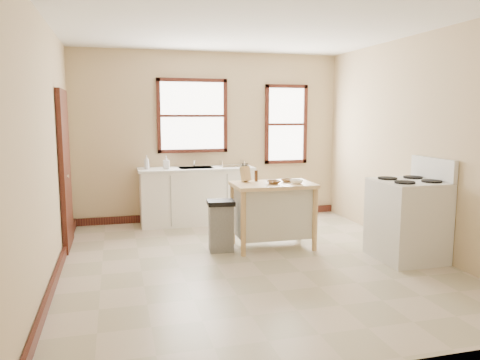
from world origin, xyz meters
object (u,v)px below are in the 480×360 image
at_px(soap_bottle_a, 147,162).
at_px(soap_bottle_b, 166,162).
at_px(bowl_c, 297,182).
at_px(trash_bin, 221,226).
at_px(bowl_b, 287,180).
at_px(bowl_a, 274,182).
at_px(pepper_grinder, 256,176).
at_px(gas_stove, 407,209).
at_px(dish_rack, 232,164).
at_px(kitchen_island, 273,215).
at_px(knife_block, 245,175).

distance_m(soap_bottle_a, soap_bottle_b, 0.31).
height_order(bowl_c, trash_bin, bowl_c).
xyz_separation_m(soap_bottle_a, bowl_c, (1.82, -1.79, -0.13)).
height_order(soap_bottle_a, trash_bin, soap_bottle_a).
distance_m(bowl_b, bowl_c, 0.20).
bearing_deg(soap_bottle_b, bowl_c, -39.27).
height_order(bowl_a, bowl_c, bowl_c).
relative_size(pepper_grinder, gas_stove, 0.12).
bearing_deg(trash_bin, gas_stove, -17.51).
distance_m(soap_bottle_a, bowl_a, 2.29).
xyz_separation_m(pepper_grinder, bowl_a, (0.16, -0.27, -0.05)).
height_order(dish_rack, bowl_c, dish_rack).
bearing_deg(bowl_a, dish_rack, 95.42).
xyz_separation_m(kitchen_island, knife_block, (-0.33, 0.20, 0.54)).
height_order(soap_bottle_a, bowl_b, soap_bottle_a).
relative_size(soap_bottle_b, kitchen_island, 0.19).
relative_size(soap_bottle_b, bowl_b, 1.27).
bearing_deg(soap_bottle_b, gas_stove, -33.79).
distance_m(bowl_a, gas_stove, 1.70).
xyz_separation_m(bowl_c, gas_stove, (1.15, -0.78, -0.28)).
relative_size(soap_bottle_a, soap_bottle_b, 1.06).
xyz_separation_m(bowl_b, trash_bin, (-0.93, -0.04, -0.56)).
bearing_deg(pepper_grinder, soap_bottle_a, 133.33).
bearing_deg(dish_rack, kitchen_island, -92.90).
height_order(bowl_b, gas_stove, gas_stove).
bearing_deg(bowl_c, bowl_a, 165.75).
height_order(pepper_grinder, bowl_a, pepper_grinder).
bearing_deg(gas_stove, dish_rack, 122.58).
xyz_separation_m(pepper_grinder, gas_stove, (1.60, -1.12, -0.32)).
distance_m(knife_block, bowl_a, 0.41).
bearing_deg(kitchen_island, knife_block, 149.85).
xyz_separation_m(knife_block, gas_stove, (1.75, -1.11, -0.35)).
bearing_deg(dish_rack, knife_block, -105.41).
xyz_separation_m(soap_bottle_b, kitchen_island, (1.24, -1.59, -0.59)).
xyz_separation_m(knife_block, bowl_a, (0.31, -0.26, -0.08)).
bearing_deg(bowl_b, bowl_c, -72.08).
xyz_separation_m(soap_bottle_a, knife_block, (1.21, -1.45, -0.05)).
bearing_deg(pepper_grinder, bowl_c, -37.00).
bearing_deg(knife_block, pepper_grinder, -14.99).
height_order(bowl_b, bowl_c, bowl_c).
height_order(dish_rack, bowl_b, dish_rack).
bearing_deg(kitchen_island, pepper_grinder, 131.30).
bearing_deg(dish_rack, trash_bin, -117.94).
bearing_deg(knife_block, trash_bin, -171.94).
bearing_deg(soap_bottle_a, bowl_c, -59.97).
relative_size(kitchen_island, bowl_a, 5.73).
distance_m(dish_rack, bowl_b, 1.59).
height_order(knife_block, gas_stove, gas_stove).
xyz_separation_m(soap_bottle_a, soap_bottle_b, (0.30, -0.06, -0.01)).
bearing_deg(bowl_b, knife_block, 165.23).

